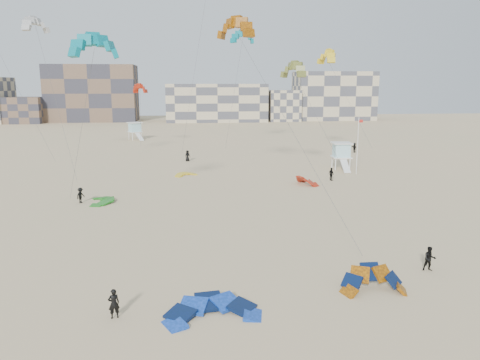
{
  "coord_description": "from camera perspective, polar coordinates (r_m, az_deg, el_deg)",
  "views": [
    {
      "loc": [
        1.4,
        -24.87,
        11.83
      ],
      "look_at": [
        4.68,
        6.0,
        5.48
      ],
      "focal_mm": 35.0,
      "sensor_mm": 36.0,
      "label": 1
    }
  ],
  "objects": [
    {
      "name": "kitesurfer_main",
      "position": [
        25.65,
        -15.13,
        -14.33
      ],
      "size": [
        0.68,
        0.55,
        1.6
      ],
      "primitive_type": "imported",
      "rotation": [
        0.0,
        0.0,
        3.48
      ],
      "color": "black",
      "rests_on": "ground"
    },
    {
      "name": "condo_fill_right",
      "position": [
        156.06,
        5.32,
        9.02
      ],
      "size": [
        10.0,
        10.0,
        10.0
      ],
      "primitive_type": "cube",
      "color": "beige",
      "rests_on": "ground"
    },
    {
      "name": "kite_fly_olive",
      "position": [
        57.98,
        6.51,
        13.06
      ],
      "size": [
        9.35,
        4.92,
        13.73
      ],
      "rotation": [
        0.0,
        0.0,
        -1.06
      ],
      "color": "olive",
      "rests_on": "ground"
    },
    {
      "name": "kitesurfer_d",
      "position": [
        59.63,
        11.07,
        0.72
      ],
      "size": [
        0.69,
        1.04,
        1.64
      ],
      "primitive_type": "imported",
      "rotation": [
        0.0,
        0.0,
        1.89
      ],
      "color": "black",
      "rests_on": "ground"
    },
    {
      "name": "kitesurfer_f",
      "position": [
        85.46,
        13.77,
        3.86
      ],
      "size": [
        0.72,
        1.64,
        1.71
      ],
      "primitive_type": "imported",
      "rotation": [
        0.0,
        0.0,
        -1.43
      ],
      "color": "black",
      "rests_on": "ground"
    },
    {
      "name": "kite_ground_yellow",
      "position": [
        62.33,
        -6.65,
        0.55
      ],
      "size": [
        3.91,
        3.97,
        0.94
      ],
      "primitive_type": null,
      "rotation": [
        0.13,
        0.0,
        0.54
      ],
      "color": "#FFF92E",
      "rests_on": "ground"
    },
    {
      "name": "kite_fly_grey",
      "position": [
        65.38,
        -23.66,
        16.82
      ],
      "size": [
        8.07,
        10.53,
        19.33
      ],
      "rotation": [
        0.0,
        0.0,
        1.01
      ],
      "color": "silver",
      "rests_on": "ground"
    },
    {
      "name": "kite_fly_orange",
      "position": [
        52.67,
        -0.58,
        17.84
      ],
      "size": [
        8.88,
        27.63,
        18.09
      ],
      "rotation": [
        0.0,
        0.0,
        -0.75
      ],
      "color": "orange",
      "rests_on": "ground"
    },
    {
      "name": "kite_ground_blue",
      "position": [
        25.41,
        -3.36,
        -16.2
      ],
      "size": [
        5.51,
        5.74,
        2.24
      ],
      "primitive_type": null,
      "rotation": [
        0.23,
        0.0,
        0.14
      ],
      "color": "blue",
      "rests_on": "ground"
    },
    {
      "name": "lifeguard_tower_far",
      "position": [
        104.66,
        -12.69,
        5.84
      ],
      "size": [
        3.64,
        5.68,
        3.78
      ],
      "rotation": [
        0.0,
        0.0,
        0.51
      ],
      "color": "white",
      "rests_on": "ground"
    },
    {
      "name": "kitesurfer_b",
      "position": [
        32.91,
        22.12,
        -8.89
      ],
      "size": [
        0.88,
        0.73,
        1.61
      ],
      "primitive_type": "imported",
      "rotation": [
        0.0,
        0.0,
        -0.17
      ],
      "color": "black",
      "rests_on": "ground"
    },
    {
      "name": "kitesurfer_e",
      "position": [
        73.87,
        -6.42,
        2.96
      ],
      "size": [
        0.99,
        0.83,
        1.72
      ],
      "primitive_type": "imported",
      "rotation": [
        0.0,
        0.0,
        0.4
      ],
      "color": "black",
      "rests_on": "ground"
    },
    {
      "name": "kite_fly_teal_b",
      "position": [
        82.4,
        0.33,
        16.91
      ],
      "size": [
        5.69,
        4.93,
        19.73
      ],
      "rotation": [
        0.0,
        0.0,
        0.33
      ],
      "color": "#057A8D",
      "rests_on": "ground"
    },
    {
      "name": "condo_fill_left",
      "position": [
        161.47,
        -24.86,
        7.74
      ],
      "size": [
        12.0,
        10.0,
        8.0
      ],
      "primitive_type": "cube",
      "color": "brown",
      "rests_on": "ground"
    },
    {
      "name": "kite_fly_yellow",
      "position": [
        77.04,
        10.53,
        14.42
      ],
      "size": [
        12.13,
        5.95,
        16.5
      ],
      "rotation": [
        0.0,
        0.0,
        -1.39
      ],
      "color": "#FFF92E",
      "rests_on": "ground"
    },
    {
      "name": "lifeguard_tower_near",
      "position": [
        67.96,
        12.24,
        2.89
      ],
      "size": [
        2.85,
        5.26,
        3.79
      ],
      "rotation": [
        0.0,
        0.0,
        -0.06
      ],
      "color": "white",
      "rests_on": "ground"
    },
    {
      "name": "condo_mid",
      "position": [
        155.22,
        -2.92,
        9.41
      ],
      "size": [
        32.0,
        16.0,
        12.0
      ],
      "primitive_type": "cube",
      "color": "beige",
      "rests_on": "ground"
    },
    {
      "name": "flagpole",
      "position": [
        64.18,
        14.16,
        4.2
      ],
      "size": [
        0.62,
        0.09,
        7.57
      ],
      "color": "white",
      "rests_on": "ground"
    },
    {
      "name": "kite_ground_red_far",
      "position": [
        56.98,
        8.09,
        -0.53
      ],
      "size": [
        4.26,
        4.16,
        3.06
      ],
      "primitive_type": null,
      "rotation": [
        0.62,
        0.0,
        1.92
      ],
      "color": "#BD3C12",
      "rests_on": "ground"
    },
    {
      "name": "condo_west_b",
      "position": [
        161.97,
        -17.52,
        10.05
      ],
      "size": [
        28.0,
        14.0,
        18.0
      ],
      "primitive_type": "cube",
      "color": "brown",
      "rests_on": "ground"
    },
    {
      "name": "kite_ground_orange",
      "position": [
        29.08,
        15.92,
        -12.91
      ],
      "size": [
        3.72,
        3.75,
        3.75
      ],
      "primitive_type": null,
      "rotation": [
        0.79,
        0.0,
        -0.0
      ],
      "color": "orange",
      "rests_on": "ground"
    },
    {
      "name": "condo_east",
      "position": [
        164.27,
        11.32,
        10.02
      ],
      "size": [
        26.0,
        14.0,
        16.0
      ],
      "primitive_type": "cube",
      "color": "beige",
      "rests_on": "ground"
    },
    {
      "name": "kite_ground_green",
      "position": [
        50.08,
        -16.58,
        -2.58
      ],
      "size": [
        4.29,
        4.08,
        1.12
      ],
      "primitive_type": null,
      "rotation": [
        0.13,
        0.0,
        -1.44
      ],
      "color": "#1F881E",
      "rests_on": "ground"
    },
    {
      "name": "ground",
      "position": [
        27.58,
        -8.63,
        -13.97
      ],
      "size": [
        320.0,
        320.0,
        0.0
      ],
      "primitive_type": "plane",
      "color": "tan",
      "rests_on": "ground"
    },
    {
      "name": "kitesurfer_c",
      "position": [
        50.11,
        -18.86,
        -1.78
      ],
      "size": [
        1.01,
        1.19,
        1.59
      ],
      "primitive_type": "imported",
      "rotation": [
        0.0,
        0.0,
        1.07
      ],
      "color": "black",
      "rests_on": "ground"
    },
    {
      "name": "kite_fly_teal_a",
      "position": [
        41.09,
        -17.32,
        15.09
      ],
      "size": [
        6.67,
        7.61,
        15.24
      ],
      "rotation": [
        0.0,
        0.0,
        0.45
      ],
      "color": "#057A8D",
      "rests_on": "ground"
    },
    {
      "name": "kite_fly_red",
      "position": [
        89.78,
        -12.09,
        10.76
      ],
      "size": [
        4.56,
        8.22,
        11.15
      ],
      "rotation": [
        0.0,
        0.0,
        2.36
      ],
      "color": "#BD3C12",
      "rests_on": "ground"
    }
  ]
}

